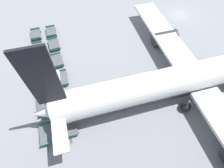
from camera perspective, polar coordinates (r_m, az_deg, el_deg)
ground_plane at (r=41.92m, az=21.29°, el=20.46°), size 500.00×500.00×0.00m
airplane at (r=26.59m, az=27.86°, el=2.69°), size 38.49×45.80×12.58m
baggage_dolly_row_near_col_a at (r=36.14m, az=-23.65°, el=14.58°), size 3.62×1.86×0.92m
baggage_dolly_row_near_col_b at (r=33.02m, az=-23.19°, el=10.49°), size 3.64×1.91×0.92m
baggage_dolly_row_near_col_c at (r=30.29m, az=-22.81°, el=5.90°), size 3.64×1.90×0.92m
baggage_dolly_row_near_col_d at (r=27.48m, az=-22.00°, el=-0.23°), size 3.63×1.88×0.92m
baggage_dolly_row_near_col_e at (r=25.33m, az=-21.33°, el=-6.80°), size 3.61×1.83×0.92m
baggage_dolly_row_near_col_f at (r=23.48m, az=-20.49°, el=-14.91°), size 3.64×1.90×0.92m
baggage_dolly_row_mid_a_col_a at (r=35.76m, az=-19.28°, el=15.77°), size 3.62×1.87×0.92m
baggage_dolly_row_mid_a_col_b at (r=32.83m, az=-18.44°, el=12.08°), size 3.63×1.89×0.92m
baggage_dolly_row_mid_a_col_c at (r=29.86m, az=-17.54°, el=7.25°), size 3.64×1.92×0.92m
baggage_dolly_row_mid_a_col_d at (r=27.22m, az=-16.13°, el=1.70°), size 3.64×1.92×0.92m
baggage_dolly_row_mid_a_col_e at (r=24.86m, az=-15.11°, el=-5.39°), size 3.63×1.89×0.92m
baggage_dolly_row_mid_a_col_f at (r=23.05m, az=-13.65°, el=-13.18°), size 3.65×1.94×0.92m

